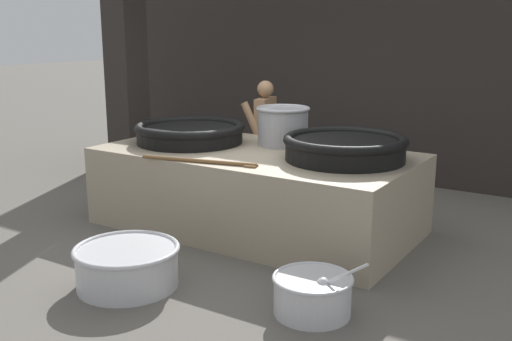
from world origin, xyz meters
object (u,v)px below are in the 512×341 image
object	(u,v)px
stock_pot	(283,125)
prep_bowl_meat	(127,264)
giant_wok_far	(345,147)
cook	(265,135)
giant_wok_near	(190,132)
prep_bowl_vegetables	(313,293)

from	to	relation	value
stock_pot	prep_bowl_meat	world-z (taller)	stock_pot
stock_pot	prep_bowl_meat	bearing A→B (deg)	-93.56
giant_wok_far	prep_bowl_meat	xyz separation A→B (m)	(-1.13, -2.10, -0.84)
cook	stock_pot	bearing A→B (deg)	122.70
giant_wok_near	prep_bowl_meat	world-z (taller)	giant_wok_near
giant_wok_near	prep_bowl_vegetables	world-z (taller)	giant_wok_near
stock_pot	prep_bowl_meat	xyz separation A→B (m)	(-0.15, -2.48, -0.94)
giant_wok_far	cook	world-z (taller)	cook
giant_wok_near	giant_wok_far	size ratio (longest dim) A/B	1.01
prep_bowl_meat	giant_wok_near	bearing A→B (deg)	113.42
giant_wok_near	prep_bowl_vegetables	size ratio (longest dim) A/B	1.57
giant_wok_far	stock_pot	size ratio (longest dim) A/B	2.05
stock_pot	cook	xyz separation A→B (m)	(-0.69, 0.70, -0.28)
giant_wok_far	prep_bowl_meat	bearing A→B (deg)	-118.25
giant_wok_far	stock_pot	world-z (taller)	stock_pot
giant_wok_far	prep_bowl_vegetables	bearing A→B (deg)	-73.09
prep_bowl_vegetables	prep_bowl_meat	distance (m)	1.69
stock_pot	prep_bowl_vegetables	xyz separation A→B (m)	(1.49, -2.07, -0.96)
cook	prep_bowl_meat	size ratio (longest dim) A/B	1.67
stock_pot	cook	distance (m)	1.03
cook	giant_wok_near	bearing A→B (deg)	62.68
giant_wok_far	prep_bowl_vegetables	size ratio (longest dim) A/B	1.55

